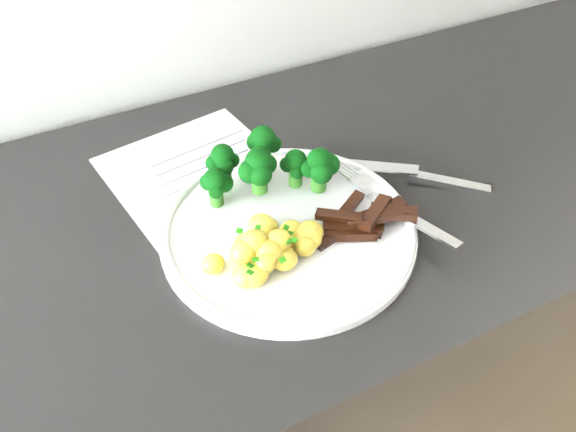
{
  "coord_description": "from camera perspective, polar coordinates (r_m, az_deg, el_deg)",
  "views": [
    {
      "loc": [
        -0.29,
        1.18,
        1.36
      ],
      "look_at": [
        -0.06,
        1.63,
        0.89
      ],
      "focal_mm": 36.61,
      "sensor_mm": 36.0,
      "label": 1
    }
  ],
  "objects": [
    {
      "name": "beef_strips",
      "position": [
        0.7,
        7.05,
        -0.49
      ],
      "size": [
        0.13,
        0.08,
        0.03
      ],
      "color": "black",
      "rests_on": "plate"
    },
    {
      "name": "counter",
      "position": [
        1.1,
        2.22,
        -14.41
      ],
      "size": [
        2.29,
        0.57,
        0.86
      ],
      "color": "black",
      "rests_on": "ground"
    },
    {
      "name": "fork",
      "position": [
        0.73,
        10.22,
        0.98
      ],
      "size": [
        0.07,
        0.21,
        0.02
      ],
      "color": "silver",
      "rests_on": "plate"
    },
    {
      "name": "recipe_paper",
      "position": [
        0.78,
        -7.2,
        2.56
      ],
      "size": [
        0.26,
        0.34,
        0.0
      ],
      "color": "white",
      "rests_on": "counter"
    },
    {
      "name": "knife",
      "position": [
        0.8,
        13.36,
        3.55
      ],
      "size": [
        0.18,
        0.16,
        0.02
      ],
      "color": "silver",
      "rests_on": "plate"
    },
    {
      "name": "potatoes",
      "position": [
        0.66,
        -1.73,
        -3.12
      ],
      "size": [
        0.15,
        0.1,
        0.05
      ],
      "color": "#DEC84B",
      "rests_on": "plate"
    },
    {
      "name": "plate",
      "position": [
        0.71,
        0.0,
        -1.25
      ],
      "size": [
        0.31,
        0.31,
        0.02
      ],
      "color": "white",
      "rests_on": "counter"
    },
    {
      "name": "broccoli",
      "position": [
        0.73,
        -1.98,
        5.05
      ],
      "size": [
        0.17,
        0.11,
        0.07
      ],
      "color": "#2A621A",
      "rests_on": "plate"
    }
  ]
}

